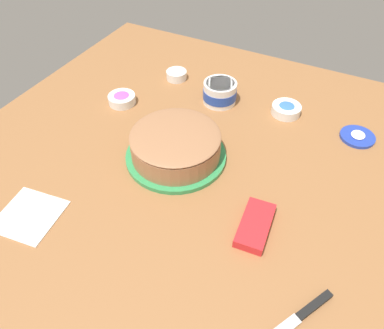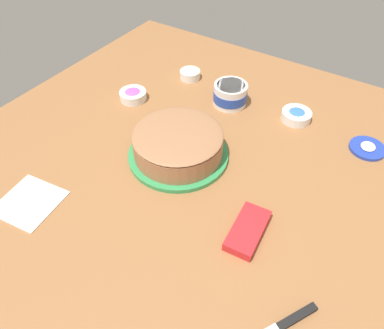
{
  "view_description": "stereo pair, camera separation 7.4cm",
  "coord_description": "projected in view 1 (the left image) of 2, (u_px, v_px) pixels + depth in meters",
  "views": [
    {
      "loc": [
        -0.63,
        -0.29,
        0.76
      ],
      "look_at": [
        0.02,
        0.04,
        0.04
      ],
      "focal_mm": 34.33,
      "sensor_mm": 36.0,
      "label": 1
    },
    {
      "loc": [
        -0.59,
        -0.35,
        0.76
      ],
      "look_at": [
        0.02,
        0.04,
        0.04
      ],
      "focal_mm": 34.33,
      "sensor_mm": 36.0,
      "label": 2
    }
  ],
  "objects": [
    {
      "name": "paper_napkin",
      "position": [
        29.0,
        215.0,
        0.94
      ],
      "size": [
        0.17,
        0.17,
        0.01
      ],
      "primitive_type": "cube",
      "rotation": [
        0.0,
        0.0,
        0.12
      ],
      "color": "white",
      "rests_on": "ground_plane"
    },
    {
      "name": "spreading_knife",
      "position": [
        298.0,
        318.0,
        0.75
      ],
      "size": [
        0.22,
        0.13,
        0.01
      ],
      "color": "silver",
      "rests_on": "ground_plane"
    },
    {
      "name": "frosting_tub",
      "position": [
        220.0,
        92.0,
        1.27
      ],
      "size": [
        0.12,
        0.12,
        0.08
      ],
      "color": "white",
      "rests_on": "ground_plane"
    },
    {
      "name": "candy_box_lower",
      "position": [
        255.0,
        225.0,
        0.91
      ],
      "size": [
        0.15,
        0.08,
        0.03
      ],
      "primitive_type": "cube",
      "rotation": [
        0.0,
        0.0,
        0.09
      ],
      "color": "red",
      "rests_on": "ground_plane"
    },
    {
      "name": "frosted_cake",
      "position": [
        176.0,
        146.0,
        1.07
      ],
      "size": [
        0.3,
        0.3,
        0.09
      ],
      "color": "#339351",
      "rests_on": "ground_plane"
    },
    {
      "name": "sprinkle_bowl_blue",
      "position": [
        286.0,
        109.0,
        1.24
      ],
      "size": [
        0.1,
        0.1,
        0.03
      ],
      "color": "white",
      "rests_on": "ground_plane"
    },
    {
      "name": "frosting_tub_lid",
      "position": [
        357.0,
        136.0,
        1.16
      ],
      "size": [
        0.11,
        0.11,
        0.02
      ],
      "color": "#233DAD",
      "rests_on": "ground_plane"
    },
    {
      "name": "sprinkle_bowl_orange",
      "position": [
        177.0,
        75.0,
        1.39
      ],
      "size": [
        0.08,
        0.08,
        0.03
      ],
      "color": "white",
      "rests_on": "ground_plane"
    },
    {
      "name": "sprinkle_bowl_rainbow",
      "position": [
        122.0,
        99.0,
        1.28
      ],
      "size": [
        0.09,
        0.09,
        0.03
      ],
      "color": "white",
      "rests_on": "ground_plane"
    },
    {
      "name": "ground_plane",
      "position": [
        201.0,
        182.0,
        1.03
      ],
      "size": [
        1.54,
        1.54,
        0.0
      ],
      "primitive_type": "plane",
      "color": "#936038"
    }
  ]
}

